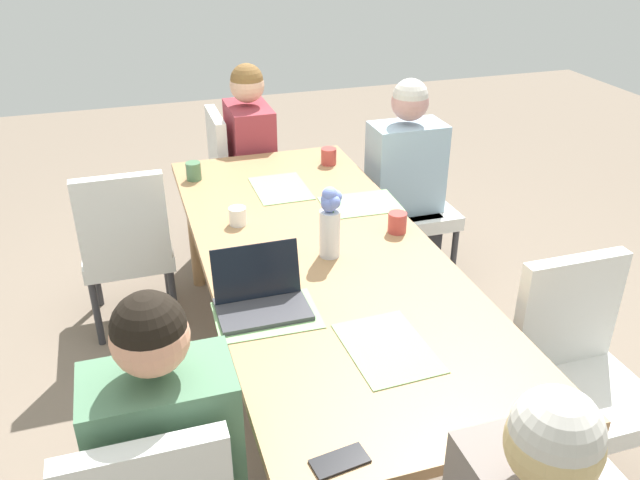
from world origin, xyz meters
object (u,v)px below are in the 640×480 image
coffee_mug_near_left (329,156)px  coffee_mug_centre_left (194,171)px  dining_table (320,265)px  chair_head_right_left_far (238,175)px  chair_far_right_mid (126,242)px  flower_vase (330,219)px  laptop_far_left_mid (261,297)px  coffee_mug_centre_right (397,223)px  chair_near_right_near (408,194)px  chair_near_right_far (579,367)px  coffee_mug_near_right (238,216)px  person_head_right_left_far (252,173)px  person_near_right_near (404,196)px  phone_black (340,461)px

coffee_mug_near_left → coffee_mug_centre_left: 0.73m
dining_table → chair_head_right_left_far: size_ratio=2.65×
dining_table → chair_head_right_left_far: 1.51m
chair_far_right_mid → flower_vase: flower_vase is taller
laptop_far_left_mid → coffee_mug_centre_left: laptop_far_left_mid is taller
coffee_mug_centre_right → chair_near_right_near: bearing=-28.0°
chair_near_right_far → flower_vase: 1.08m
coffee_mug_near_right → dining_table: bearing=-141.4°
coffee_mug_near_left → coffee_mug_centre_left: size_ratio=0.96×
coffee_mug_near_left → laptop_far_left_mid: bearing=152.2°
laptop_far_left_mid → coffee_mug_near_left: laptop_far_left_mid is taller
person_head_right_left_far → chair_near_right_far: (-2.16, -0.76, -0.03)m
dining_table → coffee_mug_centre_right: (0.06, -0.37, 0.11)m
dining_table → person_head_right_left_far: size_ratio=1.99×
chair_head_right_left_far → chair_far_right_mid: bearing=134.9°
dining_table → person_head_right_left_far: bearing=-0.5°
person_near_right_near → coffee_mug_near_right: person_near_right_near is taller
coffee_mug_centre_left → person_near_right_near: bearing=-94.2°
chair_near_right_near → person_near_right_near: person_near_right_near is taller
dining_table → chair_near_right_far: 1.07m
chair_head_right_left_far → coffee_mug_near_left: (-0.57, -0.40, 0.28)m
chair_near_right_near → coffee_mug_near_left: 0.56m
chair_near_right_near → flower_vase: flower_vase is taller
laptop_far_left_mid → phone_black: (-0.76, -0.03, -0.04)m
person_head_right_left_far → chair_far_right_mid: size_ratio=1.33×
dining_table → coffee_mug_near_right: size_ratio=29.67×
coffee_mug_near_left → chair_near_right_far: bearing=-165.2°
chair_head_right_left_far → flower_vase: bearing=-176.6°
coffee_mug_centre_right → phone_black: (-1.17, 0.66, -0.04)m
dining_table → coffee_mug_centre_left: bearing=22.9°
coffee_mug_near_left → coffee_mug_near_right: (-0.58, 0.61, -0.00)m
person_near_right_near → coffee_mug_centre_left: (0.08, 1.15, 0.26)m
dining_table → flower_vase: flower_vase is taller
coffee_mug_near_left → coffee_mug_centre_left: (-0.00, 0.73, 0.00)m
phone_black → person_near_right_near: bearing=-126.5°
laptop_far_left_mid → person_near_right_near: bearing=-42.8°
laptop_far_left_mid → coffee_mug_near_left: bearing=-27.8°
chair_near_right_far → flower_vase: (0.67, 0.75, 0.41)m
chair_near_right_far → chair_far_right_mid: bearing=45.6°
chair_near_right_far → coffee_mug_near_left: (1.64, 0.43, 0.28)m
chair_head_right_left_far → phone_black: bearing=174.9°
chair_head_right_left_far → coffee_mug_near_right: 1.20m
phone_black → chair_far_right_mid: bearing=-83.8°
coffee_mug_near_right → flower_vase: bearing=-142.3°
chair_near_right_near → phone_black: chair_near_right_near is taller
flower_vase → chair_far_right_mid: bearing=43.6°
chair_far_right_mid → flower_vase: bearing=-136.4°
chair_near_right_near → chair_far_right_mid: same height
chair_head_right_left_far → person_head_right_left_far: size_ratio=0.75×
chair_near_right_far → phone_black: chair_near_right_far is taller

